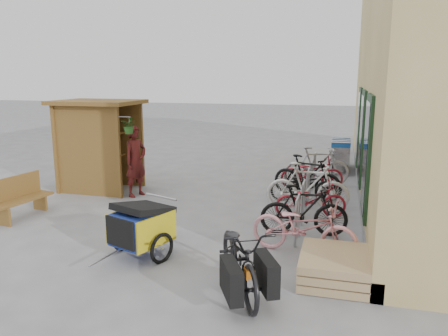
% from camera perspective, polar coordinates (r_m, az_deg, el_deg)
% --- Properties ---
extents(ground, '(80.00, 80.00, 0.00)m').
position_cam_1_polar(ground, '(8.81, -5.77, -8.15)').
color(ground, '#959597').
extents(kiosk, '(2.49, 1.65, 2.40)m').
position_cam_1_polar(kiosk, '(12.06, -16.38, 4.46)').
color(kiosk, brown).
rests_on(kiosk, ground).
extents(bike_rack, '(0.05, 5.35, 0.86)m').
position_cam_1_polar(bike_rack, '(10.44, 10.90, -2.15)').
color(bike_rack, '#A5A8AD').
rests_on(bike_rack, ground).
extents(pallet_stack, '(1.00, 1.20, 0.40)m').
position_cam_1_polar(pallet_stack, '(6.91, 14.17, -12.40)').
color(pallet_stack, tan).
rests_on(pallet_stack, ground).
extents(bench, '(0.63, 1.47, 0.90)m').
position_cam_1_polar(bench, '(10.45, -25.23, -3.40)').
color(bench, brown).
rests_on(bench, ground).
extents(shopping_carts, '(0.60, 2.01, 1.07)m').
position_cam_1_polar(shopping_carts, '(14.73, 14.99, 2.15)').
color(shopping_carts, silver).
rests_on(shopping_carts, ground).
extents(child_trailer, '(1.10, 1.69, 0.98)m').
position_cam_1_polar(child_trailer, '(7.56, -10.74, -7.37)').
color(child_trailer, navy).
rests_on(child_trailer, ground).
extents(cargo_bike, '(1.50, 2.05, 1.03)m').
position_cam_1_polar(cargo_bike, '(6.26, 2.18, -11.67)').
color(cargo_bike, black).
rests_on(cargo_bike, ground).
extents(person_kiosk, '(0.64, 0.77, 1.81)m').
position_cam_1_polar(person_kiosk, '(11.27, -11.46, 0.89)').
color(person_kiosk, maroon).
rests_on(person_kiosk, ground).
extents(bike_0, '(1.97, 1.06, 0.98)m').
position_cam_1_polar(bike_0, '(7.61, 10.37, -7.65)').
color(bike_0, pink).
rests_on(bike_0, ground).
extents(bike_1, '(1.72, 0.70, 1.00)m').
position_cam_1_polar(bike_1, '(8.51, 10.40, -5.45)').
color(bike_1, black).
rests_on(bike_1, ground).
extents(bike_2, '(1.62, 0.94, 0.81)m').
position_cam_1_polar(bike_2, '(9.62, 11.27, -4.08)').
color(bike_2, maroon).
rests_on(bike_2, ground).
extents(bike_3, '(1.88, 0.62, 1.12)m').
position_cam_1_polar(bike_3, '(10.05, 10.85, -2.45)').
color(bike_3, silver).
rests_on(bike_3, ground).
extents(bike_4, '(1.67, 0.75, 0.85)m').
position_cam_1_polar(bike_4, '(10.78, 10.39, -2.19)').
color(bike_4, black).
rests_on(bike_4, ground).
extents(bike_5, '(1.88, 1.07, 1.09)m').
position_cam_1_polar(bike_5, '(11.10, 10.81, -1.15)').
color(bike_5, black).
rests_on(bike_5, ground).
extents(bike_6, '(1.75, 0.87, 0.88)m').
position_cam_1_polar(bike_6, '(12.08, 11.40, -0.64)').
color(bike_6, maroon).
rests_on(bike_6, ground).
extents(bike_7, '(1.93, 1.12, 1.12)m').
position_cam_1_polar(bike_7, '(12.38, 12.02, 0.20)').
color(bike_7, '#A2A1A6').
rests_on(bike_7, ground).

